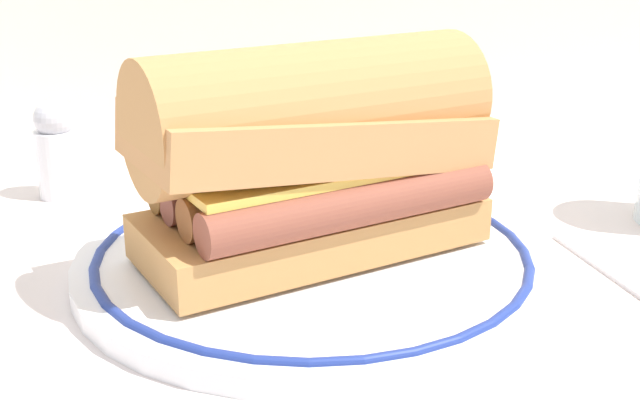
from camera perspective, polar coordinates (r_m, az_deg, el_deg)
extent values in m
plane|color=silver|center=(0.51, -0.86, -4.21)|extent=(1.50, 1.50, 0.00)
cylinder|color=white|center=(0.50, 0.00, -4.23)|extent=(0.28, 0.28, 0.01)
torus|color=navy|center=(0.49, 0.00, -3.60)|extent=(0.26, 0.26, 0.01)
cube|color=tan|center=(0.49, 0.00, -1.88)|extent=(0.22, 0.15, 0.03)
cylinder|color=brown|center=(0.45, 2.38, -0.42)|extent=(0.18, 0.08, 0.02)
cylinder|color=brown|center=(0.47, 0.76, 0.50)|extent=(0.18, 0.08, 0.02)
cylinder|color=brown|center=(0.49, -0.73, 1.33)|extent=(0.18, 0.08, 0.02)
cylinder|color=brown|center=(0.51, -2.09, 2.10)|extent=(0.18, 0.08, 0.02)
cube|color=#EFC64C|center=(0.47, 0.00, 2.60)|extent=(0.18, 0.13, 0.01)
cube|color=tan|center=(0.47, 0.00, 4.64)|extent=(0.22, 0.15, 0.05)
cylinder|color=tan|center=(0.47, 0.00, 6.42)|extent=(0.22, 0.14, 0.07)
cylinder|color=white|center=(0.65, -17.76, 2.43)|extent=(0.03, 0.03, 0.05)
sphere|color=silver|center=(0.64, -18.08, 5.39)|extent=(0.03, 0.03, 0.03)
cube|color=silver|center=(0.53, 19.70, -4.32)|extent=(0.03, 0.11, 0.01)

